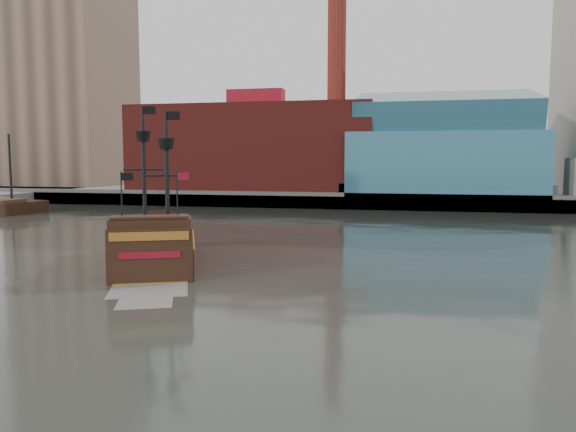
# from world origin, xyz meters

# --- Properties ---
(ground) EXTENTS (400.00, 400.00, 0.00)m
(ground) POSITION_xyz_m (0.00, 0.00, 0.00)
(ground) COLOR #262823
(ground) RESTS_ON ground
(promenade_far) EXTENTS (220.00, 60.00, 2.00)m
(promenade_far) POSITION_xyz_m (0.00, 92.00, 1.00)
(promenade_far) COLOR slate
(promenade_far) RESTS_ON ground
(seawall) EXTENTS (220.00, 1.00, 2.60)m
(seawall) POSITION_xyz_m (0.00, 62.50, 1.30)
(seawall) COLOR #4C4C49
(seawall) RESTS_ON ground
(skyline) EXTENTS (149.00, 45.00, 62.00)m
(skyline) POSITION_xyz_m (5.21, 84.56, 24.55)
(skyline) COLOR #7D5E4B
(skyline) RESTS_ON promenade_far
(pirate_ship) EXTENTS (11.15, 17.53, 12.65)m
(pirate_ship) POSITION_xyz_m (-13.03, 13.25, 1.15)
(pirate_ship) COLOR black
(pirate_ship) RESTS_ON ground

